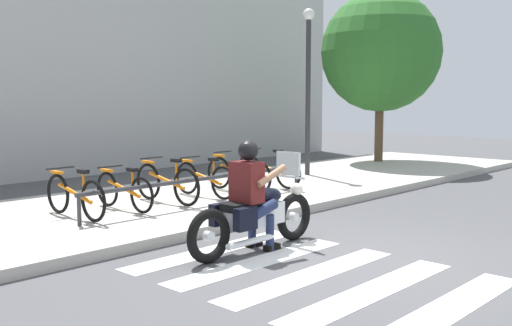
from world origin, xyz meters
The scene contains 18 objects.
ground_plane centered at (0.00, 0.00, 0.00)m, with size 48.00×48.00×0.00m, color #4C4C4F.
sidewalk centered at (0.00, 4.43, 0.07)m, with size 24.00×4.40×0.15m, color #B7B2A8.
crosswalk_stripe_0 centered at (-0.87, -1.60, 0.00)m, with size 2.80×0.40×0.01m, color white.
crosswalk_stripe_1 centered at (-0.87, -0.80, 0.00)m, with size 2.80×0.40×0.01m, color white.
crosswalk_stripe_2 centered at (-0.87, 0.00, 0.00)m, with size 2.80×0.40×0.01m, color white.
crosswalk_stripe_3 centered at (-0.87, 0.80, 0.00)m, with size 2.80×0.40×0.01m, color white.
crosswalk_stripe_4 centered at (-0.87, 1.60, 0.00)m, with size 2.80×0.40×0.01m, color white.
motorcycle centered at (-0.52, 1.20, 0.47)m, with size 2.28×0.62×1.26m.
rider centered at (-0.60, 1.21, 0.84)m, with size 0.62×0.53×1.45m.
bicycle_0 centered at (-1.43, 4.17, 0.50)m, with size 0.48×1.65×0.77m.
bicycle_1 centered at (-0.54, 4.17, 0.48)m, with size 0.48×1.55×0.72m.
bicycle_2 centered at (0.35, 4.17, 0.51)m, with size 0.48×1.71×0.80m.
bicycle_3 centered at (1.23, 4.17, 0.50)m, with size 0.48×1.61×0.75m.
bicycle_4 centered at (2.12, 4.17, 0.51)m, with size 0.48×1.73×0.79m.
bicycle_5 centered at (3.00, 4.17, 0.51)m, with size 0.48×1.73×0.79m.
bike_rack centered at (0.79, 3.62, 0.57)m, with size 5.03×0.07×0.49m.
street_lamp centered at (5.16, 4.83, 2.51)m, with size 0.28×0.28×4.12m.
tree_near_rack centered at (9.05, 5.23, 3.35)m, with size 3.48×3.48×5.10m.
Camera 1 is at (-5.96, -3.93, 1.97)m, focal length 40.98 mm.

